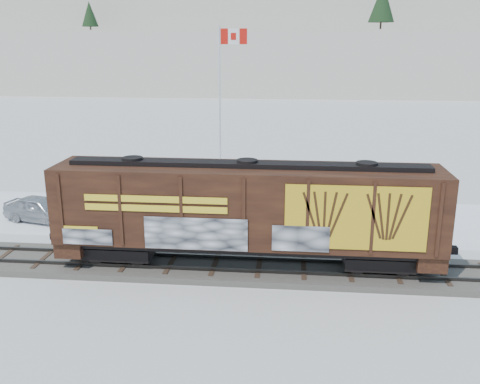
# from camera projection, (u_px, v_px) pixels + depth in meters

# --- Properties ---
(ground) EXTENTS (500.00, 500.00, 0.00)m
(ground) POSITION_uv_depth(u_px,v_px,m) (172.00, 268.00, 24.42)
(ground) COLOR white
(ground) RESTS_ON ground
(rail_track) EXTENTS (50.00, 3.40, 0.43)m
(rail_track) POSITION_uv_depth(u_px,v_px,m) (171.00, 265.00, 24.38)
(rail_track) COLOR #59544C
(rail_track) RESTS_ON ground
(parking_strip) EXTENTS (40.00, 8.00, 0.03)m
(parking_strip) POSITION_uv_depth(u_px,v_px,m) (200.00, 216.00, 31.60)
(parking_strip) COLOR white
(parking_strip) RESTS_ON ground
(hillside) EXTENTS (360.00, 110.00, 93.00)m
(hillside) POSITION_uv_depth(u_px,v_px,m) (277.00, 26.00, 154.39)
(hillside) COLOR white
(hillside) RESTS_ON ground
(hopper_railcar) EXTENTS (16.69, 3.06, 4.61)m
(hopper_railcar) POSITION_uv_depth(u_px,v_px,m) (247.00, 208.00, 23.27)
(hopper_railcar) COLOR black
(hopper_railcar) RESTS_ON rail_track
(flagpole) EXTENTS (2.30, 0.90, 11.00)m
(flagpole) POSITION_uv_depth(u_px,v_px,m) (222.00, 131.00, 36.73)
(flagpole) COLOR silver
(flagpole) RESTS_ON ground
(car_silver) EXTENTS (4.65, 2.74, 1.49)m
(car_silver) POSITION_uv_depth(u_px,v_px,m) (41.00, 209.00, 30.50)
(car_silver) COLOR #A8AAAF
(car_silver) RESTS_ON parking_strip
(car_white) EXTENTS (5.15, 3.12, 1.60)m
(car_white) POSITION_uv_depth(u_px,v_px,m) (221.00, 200.00, 31.97)
(car_white) COLOR silver
(car_white) RESTS_ON parking_strip
(car_dark) EXTENTS (4.29, 1.83, 1.23)m
(car_dark) POSITION_uv_depth(u_px,v_px,m) (229.00, 206.00, 31.44)
(car_dark) COLOR black
(car_dark) RESTS_ON parking_strip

